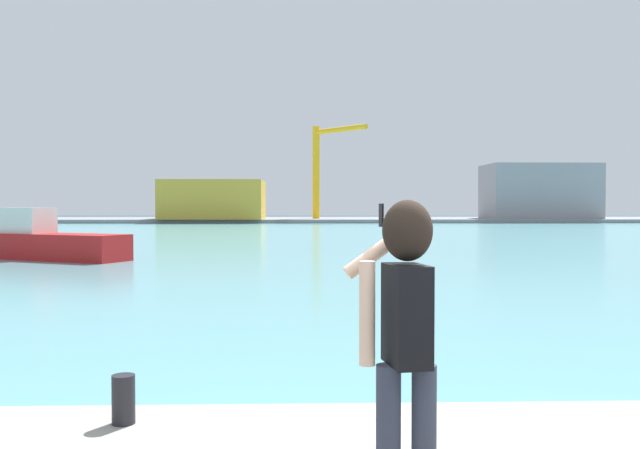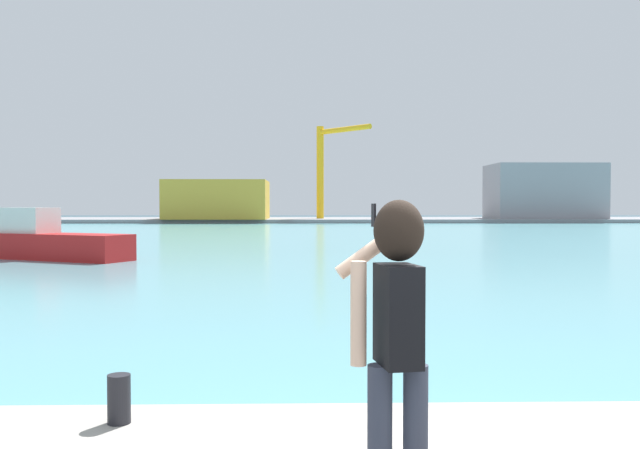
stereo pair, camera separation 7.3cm
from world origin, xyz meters
name	(u,v)px [view 1 (the left image)]	position (x,y,z in m)	size (l,w,h in m)	color
ground_plane	(316,234)	(0.00, 50.00, 0.00)	(220.00, 220.00, 0.00)	#334751
harbor_water	(315,233)	(0.00, 52.00, 0.01)	(140.00, 100.00, 0.02)	#599EA8
far_shore_dock	(309,220)	(0.00, 92.00, 0.25)	(140.00, 20.00, 0.50)	gray
person_photographer	(404,321)	(-0.69, -0.06, 1.58)	(0.53, 0.55, 1.74)	#2D3342
harbor_bollard	(123,399)	(-2.65, 1.51, 0.70)	(0.18, 0.18, 0.38)	black
boat_moored	(34,241)	(-12.35, 24.62, 0.78)	(8.38, 5.30, 2.14)	#B21919
warehouse_left	(214,200)	(-12.79, 87.02, 3.06)	(13.27, 11.16, 5.11)	gold
warehouse_right	(539,192)	(31.98, 89.07, 4.24)	(14.70, 8.91, 7.48)	gray
port_crane	(322,161)	(1.81, 88.28, 8.32)	(6.94, 7.89, 12.67)	yellow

